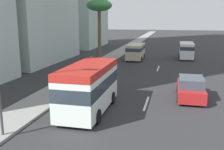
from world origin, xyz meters
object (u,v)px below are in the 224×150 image
(pedestrian_near_lamp, at_px, (99,55))
(pedestrian_mid_block, at_px, (91,63))
(van_lead, at_px, (186,50))
(car_second, at_px, (191,88))
(van_third, at_px, (136,51))
(minibus_fourth, at_px, (89,86))
(palm_tree, at_px, (99,8))

(pedestrian_near_lamp, distance_m, pedestrian_mid_block, 5.40)
(van_lead, distance_m, pedestrian_mid_block, 16.56)
(car_second, xyz_separation_m, pedestrian_near_lamp, (12.71, 10.73, 0.38))
(van_lead, height_order, pedestrian_near_lamp, van_lead)
(van_third, xyz_separation_m, pedestrian_near_lamp, (-4.72, 4.06, -0.12))
(pedestrian_near_lamp, xyz_separation_m, pedestrian_mid_block, (-5.36, -0.63, -0.09))
(minibus_fourth, bearing_deg, car_second, 123.96)
(van_lead, distance_m, pedestrian_near_lamp, 13.41)
(minibus_fourth, xyz_separation_m, pedestrian_near_lamp, (17.08, 4.24, -0.50))
(pedestrian_near_lamp, relative_size, pedestrian_mid_block, 1.08)
(minibus_fourth, relative_size, palm_tree, 0.80)
(car_second, bearing_deg, van_third, 20.94)
(pedestrian_mid_block, bearing_deg, van_lead, 133.48)
(van_lead, relative_size, pedestrian_near_lamp, 2.98)
(van_third, bearing_deg, palm_tree, -33.48)
(van_third, xyz_separation_m, palm_tree, (-5.64, 3.73, 5.80))
(minibus_fourth, relative_size, pedestrian_mid_block, 3.80)
(car_second, bearing_deg, minibus_fourth, 123.96)
(van_third, distance_m, pedestrian_near_lamp, 6.23)
(van_third, height_order, pedestrian_near_lamp, van_third)
(van_lead, height_order, pedestrian_mid_block, van_lead)
(van_lead, relative_size, palm_tree, 0.68)
(van_third, height_order, minibus_fourth, minibus_fourth)
(palm_tree, bearing_deg, van_third, -33.48)
(van_lead, height_order, palm_tree, palm_tree)
(pedestrian_near_lamp, height_order, pedestrian_mid_block, pedestrian_near_lamp)
(car_second, distance_m, palm_tree, 16.94)
(van_lead, relative_size, minibus_fourth, 0.85)
(car_second, relative_size, minibus_fourth, 0.72)
(minibus_fourth, bearing_deg, van_lead, 164.15)
(palm_tree, bearing_deg, pedestrian_mid_block, -176.07)
(van_lead, xyz_separation_m, pedestrian_mid_block, (-12.75, 10.56, -0.27))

